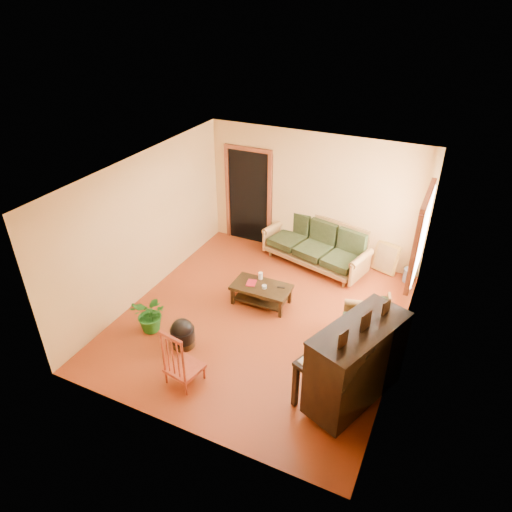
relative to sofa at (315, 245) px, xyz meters
The scene contains 16 objects.
floor 2.15m from the sofa, 96.36° to the right, with size 5.00×5.00×0.00m, color maroon.
doorway 1.82m from the sofa, 166.89° to the left, with size 1.08×0.16×2.05m, color black.
window 2.37m from the sofa, 21.73° to the right, with size 0.12×1.36×1.46m, color white.
sofa is the anchor object (origin of this frame).
coffee_table 1.75m from the sofa, 103.95° to the right, with size 1.03×0.56×0.38m, color black.
armchair 2.50m from the sofa, 53.51° to the right, with size 0.81×0.85×0.85m, color olive.
piano 3.58m from the sofa, 62.79° to the right, with size 0.86×1.46×1.29m, color black.
footstool 3.41m from the sofa, 108.39° to the right, with size 0.39×0.39×0.37m, color black.
red_chair 3.90m from the sofa, 99.22° to the right, with size 0.45×0.49×0.96m, color maroon.
leaning_frame 1.41m from the sofa, 12.84° to the left, with size 0.50×0.11×0.67m, color gold.
ceramic_crock 1.90m from the sofa, ahead, with size 0.22×0.22×0.28m, color #34599E.
potted_plant 3.58m from the sofa, 119.00° to the right, with size 0.59×0.51×0.65m, color #1C601B.
book 1.84m from the sofa, 112.02° to the right, with size 0.16×0.22×0.02m, color maroon.
candle 1.57m from the sofa, 109.48° to the right, with size 0.08×0.08×0.13m, color white.
glass_jar 1.75m from the sofa, 101.26° to the right, with size 0.09×0.09×0.06m, color silver.
remote 1.59m from the sofa, 92.96° to the right, with size 0.14×0.04×0.01m, color black.
Camera 1 is at (2.57, -5.64, 4.94)m, focal length 32.00 mm.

